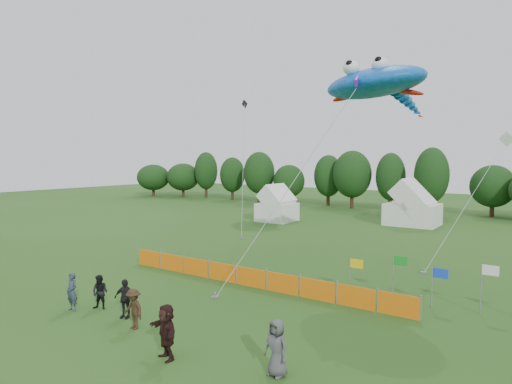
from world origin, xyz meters
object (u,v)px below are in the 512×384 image
Objects in this scene: spectator_d at (125,299)px; spectator_c at (133,309)px; tent_left at (277,206)px; spectator_b at (100,292)px; spectator_e at (277,348)px; spectator_f at (166,332)px; tent_right at (413,207)px; stingray_kite at (378,85)px; barrier_fence at (251,277)px; spectator_a at (72,292)px.

spectator_c is at bearing -45.55° from spectator_d.
spectator_b is (8.89, -28.96, -0.84)m from tent_left.
spectator_e is 0.96× the size of spectator_f.
spectator_f reaches higher than spectator_e.
tent_right is 36.43m from spectator_f.
barrier_fence is at bearing -128.18° from stingray_kite.
spectator_b is 0.09× the size of stingray_kite.
spectator_f reaches higher than spectator_c.
spectator_f is (4.44, -1.81, 0.11)m from spectator_d.
spectator_c is at bearing -170.81° from spectator_e.
stingray_kite is at bearing 44.09° from spectator_d.
spectator_a is 1.02× the size of spectator_d.
spectator_b is (-4.03, -34.45, -1.04)m from tent_right.
spectator_a is at bearing -172.08° from spectator_c.
spectator_e is (10.07, -0.72, 0.13)m from spectator_b.
spectator_e is at bearing 5.91° from spectator_c.
tent_left is at bearing 137.15° from spectator_f.
barrier_fence is at bearing 56.87° from spectator_d.
tent_left is 2.15× the size of spectator_d.
tent_right reaches higher than spectator_d.
spectator_b is (0.87, 0.86, -0.08)m from spectator_a.
spectator_e is at bearing -26.03° from spectator_b.
spectator_c is (-0.32, -7.66, 0.33)m from barrier_fence.
spectator_e is (8.21, -0.64, 0.07)m from spectator_d.
spectator_f is at bearing -97.26° from stingray_kite.
spectator_a is 1.05× the size of spectator_c.
spectator_b is 1.86m from spectator_d.
tent_right is 34.62m from spectator_d.
spectator_b is 18.40m from stingray_kite.
tent_right is at bearing 23.03° from tent_left.
spectator_c is (4.05, 0.14, -0.04)m from spectator_a.
barrier_fence is 9.71× the size of spectator_e.
barrier_fence is (-0.53, -27.52, -1.33)m from tent_right.
spectator_e is at bearing -80.27° from tent_right.
tent_right is 23.84m from stingray_kite.
spectator_c is at bearing -110.17° from stingray_kite.
spectator_a reaches higher than spectator_b.
barrier_fence is at bearing 41.28° from spectator_b.
spectator_c is 0.86× the size of spectator_f.
tent_right is 35.67m from spectator_a.
spectator_a is at bearing 176.02° from spectator_d.
stingray_kite is at bearing 103.69° from spectator_f.
barrier_fence is 10.85× the size of spectator_c.
tent_right is 2.78× the size of spectator_e.
spectator_f is (6.29, -1.89, 0.17)m from spectator_b.
spectator_f reaches higher than spectator_d.
barrier_fence is 7.22m from spectator_d.
stingray_kite is (6.32, 12.96, 10.22)m from spectator_d.
barrier_fence is 13.00m from stingray_kite.
spectator_a is at bearing -119.27° from barrier_fence.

